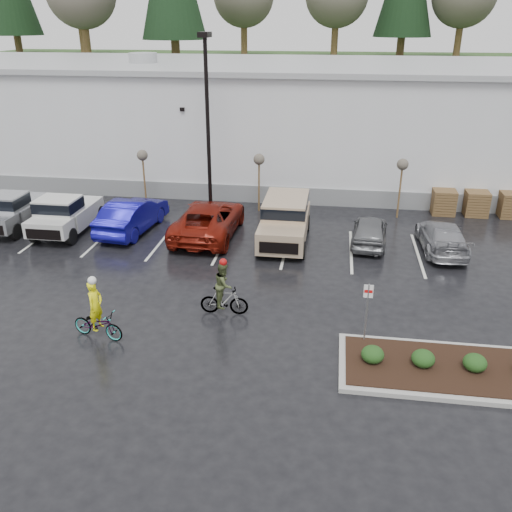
# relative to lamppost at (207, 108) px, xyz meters

# --- Properties ---
(ground) EXTENTS (120.00, 120.00, 0.00)m
(ground) POSITION_rel_lamppost_xyz_m (4.00, -12.00, -5.69)
(ground) COLOR black
(ground) RESTS_ON ground
(warehouse) EXTENTS (60.50, 15.50, 7.20)m
(warehouse) POSITION_rel_lamppost_xyz_m (4.00, 9.99, -2.04)
(warehouse) COLOR silver
(warehouse) RESTS_ON ground
(wooded_ridge) EXTENTS (80.00, 25.00, 6.00)m
(wooded_ridge) POSITION_rel_lamppost_xyz_m (4.00, 33.00, -2.69)
(wooded_ridge) COLOR #21401A
(wooded_ridge) RESTS_ON ground
(lamppost) EXTENTS (0.50, 1.00, 9.22)m
(lamppost) POSITION_rel_lamppost_xyz_m (0.00, 0.00, 0.00)
(lamppost) COLOR black
(lamppost) RESTS_ON ground
(sapling_west) EXTENTS (0.60, 0.60, 3.20)m
(sapling_west) POSITION_rel_lamppost_xyz_m (-4.00, 1.00, -2.96)
(sapling_west) COLOR #4F3D1F
(sapling_west) RESTS_ON ground
(sapling_mid) EXTENTS (0.60, 0.60, 3.20)m
(sapling_mid) POSITION_rel_lamppost_xyz_m (2.50, 1.00, -2.96)
(sapling_mid) COLOR #4F3D1F
(sapling_mid) RESTS_ON ground
(sapling_east) EXTENTS (0.60, 0.60, 3.20)m
(sapling_east) POSITION_rel_lamppost_xyz_m (10.00, 1.00, -2.96)
(sapling_east) COLOR #4F3D1F
(sapling_east) RESTS_ON ground
(pallet_stack_a) EXTENTS (1.20, 1.20, 1.35)m
(pallet_stack_a) POSITION_rel_lamppost_xyz_m (12.50, 2.00, -5.01)
(pallet_stack_a) COLOR #4F3D1F
(pallet_stack_a) RESTS_ON ground
(pallet_stack_b) EXTENTS (1.20, 1.20, 1.35)m
(pallet_stack_b) POSITION_rel_lamppost_xyz_m (14.20, 2.00, -5.01)
(pallet_stack_b) COLOR #4F3D1F
(pallet_stack_b) RESTS_ON ground
(pallet_stack_c) EXTENTS (1.20, 1.20, 1.35)m
(pallet_stack_c) POSITION_rel_lamppost_xyz_m (16.00, 2.00, -5.01)
(pallet_stack_c) COLOR #4F3D1F
(pallet_stack_c) RESTS_ON ground
(curb_island) EXTENTS (8.00, 3.00, 0.15)m
(curb_island) POSITION_rel_lamppost_xyz_m (11.00, -13.00, -5.61)
(curb_island) COLOR gray
(curb_island) RESTS_ON ground
(mulch_bed) EXTENTS (7.60, 2.60, 0.04)m
(mulch_bed) POSITION_rel_lamppost_xyz_m (11.00, -13.00, -5.52)
(mulch_bed) COLOR black
(mulch_bed) RESTS_ON curb_island
(shrub_a) EXTENTS (0.70, 0.70, 0.52)m
(shrub_a) POSITION_rel_lamppost_xyz_m (8.00, -13.00, -5.27)
(shrub_a) COLOR #173412
(shrub_a) RESTS_ON curb_island
(shrub_b) EXTENTS (0.70, 0.70, 0.52)m
(shrub_b) POSITION_rel_lamppost_xyz_m (9.50, -13.00, -5.27)
(shrub_b) COLOR #173412
(shrub_b) RESTS_ON curb_island
(shrub_c) EXTENTS (0.70, 0.70, 0.52)m
(shrub_c) POSITION_rel_lamppost_xyz_m (11.00, -13.00, -5.27)
(shrub_c) COLOR #173412
(shrub_c) RESTS_ON curb_island
(fire_lane_sign) EXTENTS (0.30, 0.05, 2.20)m
(fire_lane_sign) POSITION_rel_lamppost_xyz_m (7.80, -11.80, -4.28)
(fire_lane_sign) COLOR gray
(fire_lane_sign) RESTS_ON ground
(pickup_silver) EXTENTS (2.10, 5.20, 1.96)m
(pickup_silver) POSITION_rel_lamppost_xyz_m (-9.42, -3.12, -4.71)
(pickup_silver) COLOR #AAADB2
(pickup_silver) RESTS_ON ground
(pickup_white) EXTENTS (2.10, 5.20, 1.96)m
(pickup_white) POSITION_rel_lamppost_xyz_m (-6.50, -3.31, -4.71)
(pickup_white) COLOR #BBBCB8
(pickup_white) RESTS_ON ground
(car_blue) EXTENTS (2.32, 5.23, 1.67)m
(car_blue) POSITION_rel_lamppost_xyz_m (-3.31, -2.96, -4.85)
(car_blue) COLOR #0E0B82
(car_blue) RESTS_ON ground
(car_red) EXTENTS (2.88, 6.04, 1.66)m
(car_red) POSITION_rel_lamppost_xyz_m (0.58, -3.01, -4.85)
(car_red) COLOR maroon
(car_red) RESTS_ON ground
(suv_tan) EXTENTS (2.20, 5.10, 2.06)m
(suv_tan) POSITION_rel_lamppost_xyz_m (4.34, -3.39, -4.66)
(suv_tan) COLOR tan
(suv_tan) RESTS_ON ground
(car_grey) EXTENTS (1.94, 4.08, 1.35)m
(car_grey) POSITION_rel_lamppost_xyz_m (8.33, -2.97, -5.01)
(car_grey) COLOR slate
(car_grey) RESTS_ON ground
(car_far_silver) EXTENTS (2.00, 4.64, 1.33)m
(car_far_silver) POSITION_rel_lamppost_xyz_m (11.58, -3.28, -5.02)
(car_far_silver) COLOR #93949A
(car_far_silver) RESTS_ON ground
(cyclist_hivis) EXTENTS (1.96, 1.02, 2.26)m
(cyclist_hivis) POSITION_rel_lamppost_xyz_m (-0.97, -12.66, -4.98)
(cyclist_hivis) COLOR #3F3F44
(cyclist_hivis) RESTS_ON ground
(cyclist_olive) EXTENTS (1.69, 0.82, 2.18)m
(cyclist_olive) POSITION_rel_lamppost_xyz_m (2.87, -10.50, -4.88)
(cyclist_olive) COLOR #3F3F44
(cyclist_olive) RESTS_ON ground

